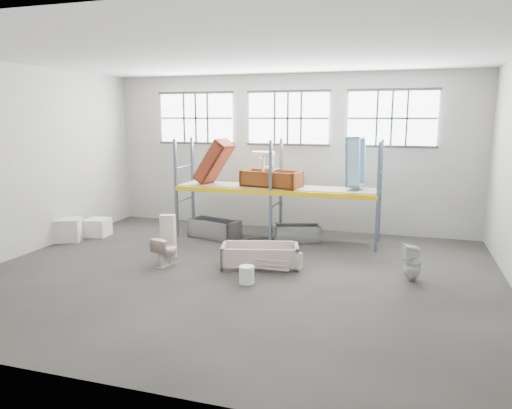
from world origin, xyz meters
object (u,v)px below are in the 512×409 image
at_px(bathtub_beige, 260,256).
at_px(blue_tub_upright, 356,162).
at_px(rust_tub_flat, 271,179).
at_px(steel_tub_right, 297,233).
at_px(cistern_tall, 168,237).
at_px(bucket, 247,275).
at_px(toilet_white, 413,263).
at_px(carton_near, 67,230).
at_px(steel_tub_left, 214,229).
at_px(toilet_beige, 166,251).

xyz_separation_m(bathtub_beige, blue_tub_upright, (1.95, 2.94, 2.12)).
bearing_deg(rust_tub_flat, steel_tub_right, -9.08).
distance_m(cistern_tall, bucket, 2.87).
relative_size(toilet_white, carton_near, 1.07).
height_order(cistern_tall, steel_tub_left, cistern_tall).
xyz_separation_m(toilet_white, rust_tub_flat, (-4.06, 2.70, 1.40)).
bearing_deg(cistern_tall, rust_tub_flat, 42.20).
xyz_separation_m(steel_tub_left, carton_near, (-4.06, -1.64, 0.05)).
xyz_separation_m(bathtub_beige, steel_tub_left, (-2.16, 2.32, 0.01)).
xyz_separation_m(rust_tub_flat, carton_near, (-5.74, -2.08, -1.49)).
xyz_separation_m(toilet_white, bucket, (-3.51, -1.29, -0.22)).
relative_size(steel_tub_left, bucket, 3.95).
bearing_deg(steel_tub_left, bucket, -57.92).
bearing_deg(steel_tub_right, toilet_white, -38.59).
relative_size(steel_tub_left, blue_tub_upright, 1.09).
height_order(toilet_beige, steel_tub_right, toilet_beige).
xyz_separation_m(toilet_beige, steel_tub_right, (2.62, 3.22, -0.12)).
bearing_deg(steel_tub_right, blue_tub_upright, 10.96).
bearing_deg(toilet_beige, toilet_white, -161.80).
height_order(steel_tub_right, carton_near, carton_near).
xyz_separation_m(toilet_beige, carton_near, (-3.95, 1.27, -0.03)).
distance_m(toilet_beige, bucket, 2.43).
bearing_deg(toilet_beige, rust_tub_flat, -106.14).
distance_m(steel_tub_left, rust_tub_flat, 2.32).
height_order(toilet_beige, carton_near, toilet_beige).
bearing_deg(blue_tub_upright, steel_tub_left, -171.47).
bearing_deg(bathtub_beige, blue_tub_upright, 41.10).
bearing_deg(toilet_white, cistern_tall, -104.43).
relative_size(steel_tub_left, rust_tub_flat, 0.88).
bearing_deg(rust_tub_flat, cistern_tall, -126.19).
xyz_separation_m(steel_tub_left, bucket, (2.23, -3.56, -0.09)).
distance_m(bathtub_beige, toilet_white, 3.58).
distance_m(toilet_white, blue_tub_upright, 3.85).
distance_m(toilet_beige, rust_tub_flat, 4.06).
xyz_separation_m(bathtub_beige, cistern_tall, (-2.50, -0.00, 0.30)).
relative_size(toilet_beige, steel_tub_left, 0.47).
bearing_deg(carton_near, bucket, -16.99).
bearing_deg(rust_tub_flat, bucket, -82.19).
bearing_deg(bucket, steel_tub_left, 122.08).
bearing_deg(carton_near, toilet_white, -3.67).
height_order(cistern_tall, rust_tub_flat, rust_tub_flat).
bearing_deg(cistern_tall, steel_tub_right, 31.04).
xyz_separation_m(toilet_white, carton_near, (-9.79, 0.63, -0.08)).
xyz_separation_m(steel_tub_right, blue_tub_upright, (1.59, 0.31, 2.15)).
relative_size(cistern_tall, blue_tub_upright, 0.81).
relative_size(steel_tub_right, rust_tub_flat, 0.78).
height_order(bathtub_beige, toilet_white, toilet_white).
distance_m(rust_tub_flat, blue_tub_upright, 2.50).
relative_size(steel_tub_right, bucket, 3.47).
xyz_separation_m(cistern_tall, toilet_white, (6.07, 0.06, -0.16)).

